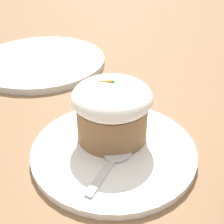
{
  "coord_description": "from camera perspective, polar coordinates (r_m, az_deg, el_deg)",
  "views": [
    {
      "loc": [
        -0.05,
        0.33,
        0.29
      ],
      "look_at": [
        0.01,
        -0.03,
        0.05
      ],
      "focal_mm": 50.0,
      "sensor_mm": 36.0,
      "label": 1
    }
  ],
  "objects": [
    {
      "name": "carrot_cake",
      "position": [
        0.43,
        -0.0,
        0.58
      ],
      "size": [
        0.11,
        0.11,
        0.09
      ],
      "color": "olive",
      "rests_on": "dessert_plate"
    },
    {
      "name": "dessert_plate",
      "position": [
        0.44,
        0.32,
        -7.0
      ],
      "size": [
        0.23,
        0.23,
        0.01
      ],
      "color": "white",
      "rests_on": "ground_plane"
    },
    {
      "name": "ground_plane",
      "position": [
        0.44,
        0.32,
        -7.5
      ],
      "size": [
        4.0,
        4.0,
        0.0
      ],
      "primitive_type": "plane",
      "color": "#846042"
    },
    {
      "name": "spoon",
      "position": [
        0.42,
        0.61,
        -7.81
      ],
      "size": [
        0.05,
        0.11,
        0.01
      ],
      "color": "silver",
      "rests_on": "dessert_plate"
    },
    {
      "name": "side_plate",
      "position": [
        0.72,
        -12.86,
        9.04
      ],
      "size": [
        0.28,
        0.28,
        0.01
      ],
      "color": "silver",
      "rests_on": "ground_plane"
    }
  ]
}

